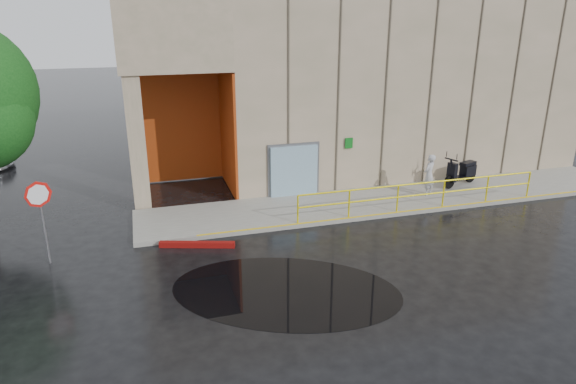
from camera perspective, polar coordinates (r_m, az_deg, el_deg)
The scene contains 9 objects.
ground at distance 15.37m, azimuth 6.44°, elevation -8.13°, with size 120.00×120.00×0.00m, color black.
sidewalk at distance 20.67m, azimuth 11.94°, elevation -0.76°, with size 20.00×3.00×0.15m, color gray.
building at distance 25.89m, azimuth 7.99°, elevation 12.96°, with size 20.00×10.17×8.00m.
guardrail at distance 19.49m, azimuth 14.55°, elevation -0.35°, with size 9.56×0.06×1.03m.
person at distance 20.97m, azimuth 15.39°, elevation 1.85°, with size 0.60×0.40×1.65m, color #ADACB1.
scooter at distance 22.53m, azimuth 18.78°, elevation 2.85°, with size 2.03×1.24×1.53m.
stop_sign at distance 16.26m, azimuth -25.85°, elevation -1.27°, with size 0.69×0.42×2.57m.
red_curb at distance 16.61m, azimuth -10.07°, elevation -5.76°, with size 2.40×0.18×0.18m, color maroon.
puddle at distance 14.02m, azimuth -0.26°, elevation -10.90°, with size 6.20×3.82×0.01m, color black.
Camera 1 is at (-5.44, -12.48, 7.13)m, focal length 32.00 mm.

